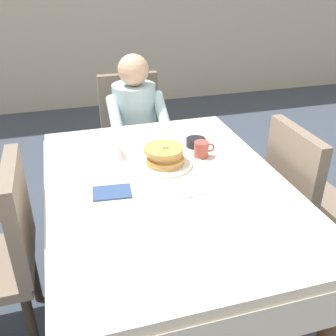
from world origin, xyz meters
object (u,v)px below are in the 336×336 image
object	(u,v)px
cup_coffee	(202,149)
fork_left_of_plate	(129,172)
chair_diner	(132,130)
bowl_butter	(196,142)
chair_left_side	(2,248)
diner_person	(136,120)
knife_right_of_plate	(201,162)
spoon_near_edge	(193,196)
syrup_pitcher	(119,152)
breakfast_stack	(165,155)
chair_right_side	(304,196)
dining_table_main	(168,199)
plate_breakfast	(165,164)

from	to	relation	value
cup_coffee	fork_left_of_plate	world-z (taller)	cup_coffee
chair_diner	fork_left_of_plate	bearing A→B (deg)	78.07
chair_diner	bowl_butter	distance (m)	0.88
chair_left_side	cup_coffee	world-z (taller)	chair_left_side
diner_person	chair_left_side	xyz separation A→B (m)	(-0.83, -1.01, -0.14)
chair_left_side	knife_right_of_plate	world-z (taller)	chair_left_side
chair_left_side	spoon_near_edge	distance (m)	0.89
syrup_pitcher	chair_diner	bearing A→B (deg)	74.90
breakfast_stack	cup_coffee	size ratio (longest dim) A/B	1.81
chair_right_side	bowl_butter	world-z (taller)	chair_right_side
syrup_pitcher	fork_left_of_plate	world-z (taller)	syrup_pitcher
cup_coffee	bowl_butter	size ratio (longest dim) A/B	1.03
chair_right_side	breakfast_stack	xyz separation A→B (m)	(-0.74, 0.17, 0.27)
breakfast_stack	spoon_near_edge	distance (m)	0.32
fork_left_of_plate	spoon_near_edge	world-z (taller)	same
dining_table_main	fork_left_of_plate	xyz separation A→B (m)	(-0.16, 0.15, 0.09)
chair_right_side	spoon_near_edge	bearing A→B (deg)	-78.37
dining_table_main	knife_right_of_plate	xyz separation A→B (m)	(0.22, 0.15, 0.09)
chair_left_side	syrup_pitcher	world-z (taller)	chair_left_side
plate_breakfast	chair_right_side	bearing A→B (deg)	-13.24
syrup_pitcher	knife_right_of_plate	world-z (taller)	syrup_pitcher
knife_right_of_plate	spoon_near_edge	distance (m)	0.33
bowl_butter	knife_right_of_plate	size ratio (longest dim) A/B	0.55
syrup_pitcher	chair_left_side	bearing A→B (deg)	-152.44
knife_right_of_plate	dining_table_main	bearing A→B (deg)	121.20
chair_left_side	chair_diner	bearing A→B (deg)	-35.34
chair_diner	chair_left_side	size ratio (longest dim) A/B	1.00
fork_left_of_plate	diner_person	bearing A→B (deg)	-8.99
breakfast_stack	cup_coffee	bearing A→B (deg)	10.76
knife_right_of_plate	syrup_pitcher	bearing A→B (deg)	65.02
breakfast_stack	fork_left_of_plate	xyz separation A→B (m)	(-0.19, -0.02, -0.06)
dining_table_main	plate_breakfast	world-z (taller)	plate_breakfast
diner_person	breakfast_stack	world-z (taller)	diner_person
chair_diner	fork_left_of_plate	distance (m)	1.06
plate_breakfast	fork_left_of_plate	world-z (taller)	plate_breakfast
dining_table_main	chair_right_side	distance (m)	0.78
chair_diner	chair_right_side	bearing A→B (deg)	121.31
chair_right_side	plate_breakfast	xyz separation A→B (m)	(-0.74, 0.17, 0.22)
cup_coffee	knife_right_of_plate	world-z (taller)	cup_coffee
diner_person	breakfast_stack	size ratio (longest dim) A/B	5.46
chair_right_side	bowl_butter	distance (m)	0.66
chair_right_side	spoon_near_edge	size ratio (longest dim) A/B	6.20
plate_breakfast	breakfast_stack	xyz separation A→B (m)	(0.00, -0.00, 0.05)
chair_left_side	knife_right_of_plate	distance (m)	1.03
fork_left_of_plate	breakfast_stack	bearing A→B (deg)	-79.10
breakfast_stack	fork_left_of_plate	world-z (taller)	breakfast_stack
chair_diner	bowl_butter	world-z (taller)	chair_diner
chair_diner	cup_coffee	world-z (taller)	chair_diner
dining_table_main	syrup_pitcher	distance (m)	0.38
dining_table_main	knife_right_of_plate	size ratio (longest dim) A/B	7.62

